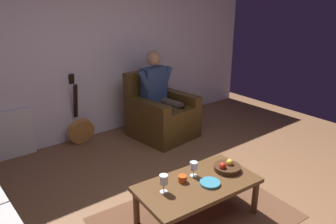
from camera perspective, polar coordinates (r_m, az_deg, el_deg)
The scene contains 13 objects.
ground_plane at distance 3.21m, azimuth 12.24°, elevation -19.03°, with size 6.55×6.55×0.00m, color brown.
wall_back at distance 4.78m, azimuth -12.80°, elevation 10.87°, with size 5.86×0.06×2.56m, color silver.
rug at distance 3.21m, azimuth 5.16°, elevation -18.46°, with size 1.83×1.20×0.01m, color brown.
armchair at distance 4.77m, azimuth -1.26°, elevation -0.53°, with size 0.90×0.94×0.98m.
person_seated at distance 4.68m, azimuth -1.56°, elevation 3.64°, with size 0.65×0.64×1.28m.
coffee_table at distance 3.01m, azimuth 5.36°, elevation -13.40°, with size 1.16×0.67×0.39m.
guitar at distance 4.72m, azimuth -15.48°, elevation -2.89°, with size 0.37×0.28×1.00m.
radiator at distance 4.58m, azimuth -27.12°, elevation -3.87°, with size 0.66×0.06×0.64m, color white.
wine_glass_near at distance 2.79m, azimuth -0.79°, elevation -12.26°, with size 0.08×0.08×0.17m.
wine_glass_far at distance 3.04m, azimuth 4.66°, elevation -9.81°, with size 0.07×0.07×0.15m.
fruit_bowl at distance 3.20m, azimuth 10.60°, elevation -9.78°, with size 0.26×0.26×0.11m.
decorative_dish at distance 2.97m, azimuth 7.58°, elevation -12.58°, with size 0.19×0.19×0.02m, color teal.
candle_jar at distance 2.97m, azimuth 2.63°, elevation -11.95°, with size 0.08×0.08×0.06m, color #B64716.
Camera 1 is at (2.00, 1.53, 1.99)m, focal length 33.78 mm.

